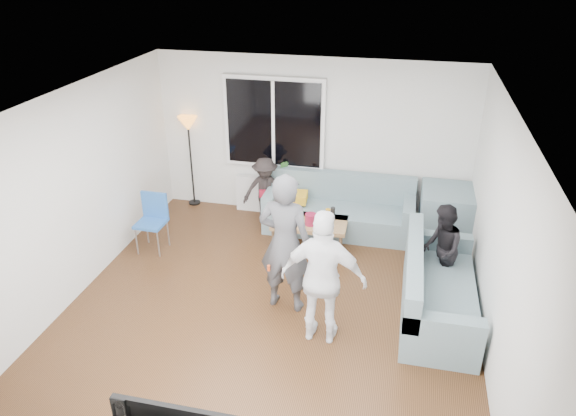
% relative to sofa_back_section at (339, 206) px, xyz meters
% --- Properties ---
extents(floor, '(5.00, 5.50, 0.04)m').
position_rel_sofa_back_section_xyz_m(floor, '(-0.54, -2.27, -0.45)').
color(floor, '#56351C').
rests_on(floor, ground).
extents(ceiling, '(5.00, 5.50, 0.04)m').
position_rel_sofa_back_section_xyz_m(ceiling, '(-0.54, -2.27, 2.20)').
color(ceiling, white).
rests_on(ceiling, ground).
extents(wall_back, '(5.00, 0.04, 2.60)m').
position_rel_sofa_back_section_xyz_m(wall_back, '(-0.54, 0.50, 0.88)').
color(wall_back, silver).
rests_on(wall_back, ground).
extents(wall_front, '(5.00, 0.04, 2.60)m').
position_rel_sofa_back_section_xyz_m(wall_front, '(-0.54, -5.04, 0.88)').
color(wall_front, silver).
rests_on(wall_front, ground).
extents(wall_left, '(0.04, 5.50, 2.60)m').
position_rel_sofa_back_section_xyz_m(wall_left, '(-3.06, -2.27, 0.88)').
color(wall_left, silver).
rests_on(wall_left, ground).
extents(wall_right, '(0.04, 5.50, 2.60)m').
position_rel_sofa_back_section_xyz_m(wall_right, '(1.98, -2.27, 0.88)').
color(wall_right, silver).
rests_on(wall_right, ground).
extents(window_frame, '(1.62, 0.06, 1.47)m').
position_rel_sofa_back_section_xyz_m(window_frame, '(-1.14, 0.42, 1.12)').
color(window_frame, white).
rests_on(window_frame, wall_back).
extents(window_glass, '(1.50, 0.02, 1.35)m').
position_rel_sofa_back_section_xyz_m(window_glass, '(-1.14, 0.38, 1.12)').
color(window_glass, black).
rests_on(window_glass, window_frame).
extents(window_mullion, '(0.05, 0.03, 1.35)m').
position_rel_sofa_back_section_xyz_m(window_mullion, '(-1.14, 0.37, 1.12)').
color(window_mullion, white).
rests_on(window_mullion, window_frame).
extents(radiator, '(1.30, 0.12, 0.62)m').
position_rel_sofa_back_section_xyz_m(radiator, '(-1.14, 0.38, -0.11)').
color(radiator, silver).
rests_on(radiator, floor).
extents(potted_plant, '(0.20, 0.17, 0.34)m').
position_rel_sofa_back_section_xyz_m(potted_plant, '(-0.99, 0.35, 0.37)').
color(potted_plant, '#336729').
rests_on(potted_plant, radiator).
extents(vase, '(0.21, 0.21, 0.19)m').
position_rel_sofa_back_section_xyz_m(vase, '(-1.27, 0.35, 0.29)').
color(vase, silver).
rests_on(vase, radiator).
extents(sofa_back_section, '(2.30, 0.85, 0.85)m').
position_rel_sofa_back_section_xyz_m(sofa_back_section, '(0.00, 0.00, 0.00)').
color(sofa_back_section, slate).
rests_on(sofa_back_section, floor).
extents(sofa_right_section, '(2.00, 0.85, 0.85)m').
position_rel_sofa_back_section_xyz_m(sofa_right_section, '(1.48, -1.85, 0.00)').
color(sofa_right_section, slate).
rests_on(sofa_right_section, floor).
extents(sofa_corner, '(0.85, 0.85, 0.85)m').
position_rel_sofa_back_section_xyz_m(sofa_corner, '(1.65, 0.00, 0.00)').
color(sofa_corner, slate).
rests_on(sofa_corner, floor).
extents(cushion_yellow, '(0.40, 0.35, 0.14)m').
position_rel_sofa_back_section_xyz_m(cushion_yellow, '(-0.70, -0.02, 0.09)').
color(cushion_yellow, gold).
rests_on(cushion_yellow, sofa_back_section).
extents(cushion_red, '(0.43, 0.39, 0.13)m').
position_rel_sofa_back_section_xyz_m(cushion_red, '(-1.07, 0.06, 0.09)').
color(cushion_red, maroon).
rests_on(cushion_red, sofa_back_section).
extents(coffee_table, '(1.12, 0.64, 0.40)m').
position_rel_sofa_back_section_xyz_m(coffee_table, '(-0.36, -0.56, -0.22)').
color(coffee_table, '#A88251').
rests_on(coffee_table, floor).
extents(pitcher, '(0.17, 0.17, 0.17)m').
position_rel_sofa_back_section_xyz_m(pitcher, '(-0.33, -0.66, 0.06)').
color(pitcher, maroon).
rests_on(pitcher, coffee_table).
extents(side_chair, '(0.41, 0.41, 0.86)m').
position_rel_sofa_back_section_xyz_m(side_chair, '(-2.59, -1.22, 0.01)').
color(side_chair, '#285EAD').
rests_on(side_chair, floor).
extents(floor_lamp, '(0.32, 0.32, 1.56)m').
position_rel_sofa_back_section_xyz_m(floor_lamp, '(-2.59, 0.39, 0.36)').
color(floor_lamp, orange).
rests_on(floor_lamp, floor).
extents(player_left, '(0.69, 0.50, 1.79)m').
position_rel_sofa_back_section_xyz_m(player_left, '(-0.38, -2.10, 0.47)').
color(player_left, '#434448').
rests_on(player_left, floor).
extents(player_right, '(0.96, 0.42, 1.63)m').
position_rel_sofa_back_section_xyz_m(player_right, '(0.17, -2.61, 0.39)').
color(player_right, white).
rests_on(player_right, floor).
extents(spectator_right, '(0.51, 0.63, 1.21)m').
position_rel_sofa_back_section_xyz_m(spectator_right, '(1.48, -1.33, 0.18)').
color(spectator_right, black).
rests_on(spectator_right, floor).
extents(spectator_back, '(0.80, 0.60, 1.10)m').
position_rel_sofa_back_section_xyz_m(spectator_back, '(-1.20, 0.03, 0.13)').
color(spectator_back, black).
rests_on(spectator_back, floor).
extents(bottle_d, '(0.07, 0.07, 0.25)m').
position_rel_sofa_back_section_xyz_m(bottle_d, '(-0.09, -0.61, 0.10)').
color(bottle_d, orange).
rests_on(bottle_d, coffee_table).
extents(bottle_e, '(0.07, 0.07, 0.20)m').
position_rel_sofa_back_section_xyz_m(bottle_e, '(-0.04, -0.42, 0.07)').
color(bottle_e, black).
rests_on(bottle_e, coffee_table).
extents(bottle_a, '(0.07, 0.07, 0.22)m').
position_rel_sofa_back_section_xyz_m(bottle_a, '(-0.61, -0.47, 0.08)').
color(bottle_a, '#C0540B').
rests_on(bottle_a, coffee_table).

